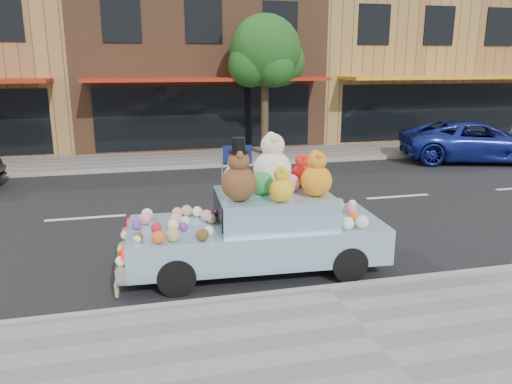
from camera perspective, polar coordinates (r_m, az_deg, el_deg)
name	(u,v)px	position (r m, az deg, el deg)	size (l,w,h in m)	color
ground	(253,207)	(12.50, -0.33, -1.68)	(120.00, 120.00, 0.00)	black
near_sidewalk	(371,340)	(6.81, 13.04, -16.20)	(60.00, 3.00, 0.12)	gray
far_sidewalk	(213,158)	(18.70, -4.97, 3.93)	(60.00, 3.00, 0.12)	gray
near_kerb	(328,290)	(8.00, 8.18, -11.00)	(60.00, 0.12, 0.13)	gray
far_kerb	(219,165)	(17.25, -4.20, 3.06)	(60.00, 0.12, 0.13)	gray
storefront_mid	(192,59)	(23.81, -7.29, 14.82)	(10.00, 9.80, 7.30)	brown
storefront_right	(391,60)	(26.88, 15.13, 14.41)	(10.00, 9.80, 7.30)	#A07C43
street_tree	(265,57)	(18.85, 1.07, 15.17)	(3.00, 2.70, 5.22)	#38281C
car_blue	(476,141)	(19.82, 23.85, 5.32)	(2.43, 5.27, 1.46)	navy
art_car	(259,223)	(8.56, 0.34, -3.61)	(4.57, 1.99, 2.37)	black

